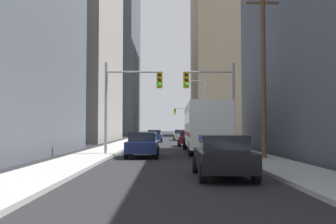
{
  "coord_description": "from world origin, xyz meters",
  "views": [
    {
      "loc": [
        -0.28,
        -2.5,
        1.77
      ],
      "look_at": [
        0.0,
        38.38,
        3.57
      ],
      "focal_mm": 38.84,
      "sensor_mm": 36.0,
      "label": 1
    }
  ],
  "objects_px": {
    "city_bus": "(204,126)",
    "sedan_blue": "(155,136)",
    "traffic_signal_near_left": "(131,93)",
    "sedan_silver": "(180,135)",
    "traffic_signal_far_right": "(183,116)",
    "sedan_maroon": "(188,138)",
    "sedan_black": "(223,156)",
    "traffic_signal_near_right": "(212,93)",
    "sedan_navy": "(143,144)"
  },
  "relations": [
    {
      "from": "sedan_navy",
      "to": "traffic_signal_near_right",
      "type": "relative_size",
      "value": 0.7
    },
    {
      "from": "sedan_silver",
      "to": "traffic_signal_near_right",
      "type": "xyz_separation_m",
      "value": [
        0.88,
        -28.84,
        3.25
      ]
    },
    {
      "from": "city_bus",
      "to": "sedan_navy",
      "type": "relative_size",
      "value": 2.74
    },
    {
      "from": "sedan_navy",
      "to": "traffic_signal_far_right",
      "type": "bearing_deg",
      "value": 84.23
    },
    {
      "from": "city_bus",
      "to": "sedan_silver",
      "type": "height_order",
      "value": "city_bus"
    },
    {
      "from": "sedan_navy",
      "to": "traffic_signal_near_left",
      "type": "distance_m",
      "value": 3.61
    },
    {
      "from": "sedan_black",
      "to": "traffic_signal_near_left",
      "type": "xyz_separation_m",
      "value": [
        -4.3,
        10.33,
        3.27
      ]
    },
    {
      "from": "sedan_maroon",
      "to": "sedan_blue",
      "type": "bearing_deg",
      "value": 107.89
    },
    {
      "from": "traffic_signal_far_right",
      "to": "sedan_black",
      "type": "bearing_deg",
      "value": -91.2
    },
    {
      "from": "sedan_maroon",
      "to": "traffic_signal_near_left",
      "type": "height_order",
      "value": "traffic_signal_near_left"
    },
    {
      "from": "traffic_signal_near_right",
      "to": "sedan_silver",
      "type": "bearing_deg",
      "value": 91.74
    },
    {
      "from": "traffic_signal_near_left",
      "to": "traffic_signal_far_right",
      "type": "relative_size",
      "value": 1.0
    },
    {
      "from": "sedan_navy",
      "to": "traffic_signal_near_right",
      "type": "height_order",
      "value": "traffic_signal_near_right"
    },
    {
      "from": "sedan_black",
      "to": "sedan_silver",
      "type": "distance_m",
      "value": 39.17
    },
    {
      "from": "sedan_black",
      "to": "sedan_navy",
      "type": "relative_size",
      "value": 1.0
    },
    {
      "from": "traffic_signal_near_right",
      "to": "sedan_maroon",
      "type": "bearing_deg",
      "value": 94.05
    },
    {
      "from": "traffic_signal_near_left",
      "to": "sedan_silver",
      "type": "bearing_deg",
      "value": 81.38
    },
    {
      "from": "city_bus",
      "to": "sedan_silver",
      "type": "relative_size",
      "value": 2.75
    },
    {
      "from": "city_bus",
      "to": "sedan_blue",
      "type": "distance_m",
      "value": 20.26
    },
    {
      "from": "city_bus",
      "to": "traffic_signal_far_right",
      "type": "xyz_separation_m",
      "value": [
        0.4,
        41.1,
        2.07
      ]
    },
    {
      "from": "sedan_maroon",
      "to": "sedan_silver",
      "type": "xyz_separation_m",
      "value": [
        -0.06,
        17.26,
        0.0
      ]
    },
    {
      "from": "sedan_black",
      "to": "sedan_maroon",
      "type": "xyz_separation_m",
      "value": [
        0.13,
        21.91,
        0.0
      ]
    },
    {
      "from": "sedan_blue",
      "to": "sedan_silver",
      "type": "height_order",
      "value": "same"
    },
    {
      "from": "traffic_signal_far_right",
      "to": "sedan_maroon",
      "type": "bearing_deg",
      "value": -91.79
    },
    {
      "from": "city_bus",
      "to": "sedan_black",
      "type": "distance_m",
      "value": 13.17
    },
    {
      "from": "sedan_black",
      "to": "sedan_maroon",
      "type": "height_order",
      "value": "same"
    },
    {
      "from": "sedan_silver",
      "to": "traffic_signal_near_right",
      "type": "distance_m",
      "value": 29.04
    },
    {
      "from": "traffic_signal_near_right",
      "to": "sedan_navy",
      "type": "bearing_deg",
      "value": -163.94
    },
    {
      "from": "traffic_signal_near_left",
      "to": "traffic_signal_far_right",
      "type": "xyz_separation_m",
      "value": [
        5.44,
        43.86,
        -0.04
      ]
    },
    {
      "from": "sedan_blue",
      "to": "sedan_silver",
      "type": "relative_size",
      "value": 1.01
    },
    {
      "from": "traffic_signal_near_left",
      "to": "traffic_signal_far_right",
      "type": "distance_m",
      "value": 44.2
    },
    {
      "from": "sedan_silver",
      "to": "traffic_signal_far_right",
      "type": "bearing_deg",
      "value": 85.93
    },
    {
      "from": "sedan_maroon",
      "to": "traffic_signal_near_left",
      "type": "relative_size",
      "value": 0.71
    },
    {
      "from": "sedan_navy",
      "to": "sedan_silver",
      "type": "bearing_deg",
      "value": 83.38
    },
    {
      "from": "sedan_black",
      "to": "sedan_silver",
      "type": "bearing_deg",
      "value": 89.9
    },
    {
      "from": "sedan_navy",
      "to": "sedan_black",
      "type": "bearing_deg",
      "value": -69.32
    },
    {
      "from": "sedan_black",
      "to": "traffic_signal_near_right",
      "type": "distance_m",
      "value": 10.87
    },
    {
      "from": "sedan_silver",
      "to": "traffic_signal_far_right",
      "type": "relative_size",
      "value": 0.7
    },
    {
      "from": "sedan_maroon",
      "to": "sedan_silver",
      "type": "distance_m",
      "value": 17.26
    },
    {
      "from": "sedan_black",
      "to": "traffic_signal_near_right",
      "type": "xyz_separation_m",
      "value": [
        0.95,
        10.33,
        3.25
      ]
    },
    {
      "from": "city_bus",
      "to": "sedan_blue",
      "type": "height_order",
      "value": "city_bus"
    },
    {
      "from": "city_bus",
      "to": "traffic_signal_near_left",
      "type": "bearing_deg",
      "value": -151.23
    },
    {
      "from": "traffic_signal_far_right",
      "to": "city_bus",
      "type": "bearing_deg",
      "value": -90.56
    },
    {
      "from": "sedan_maroon",
      "to": "traffic_signal_near_right",
      "type": "bearing_deg",
      "value": -85.95
    },
    {
      "from": "city_bus",
      "to": "traffic_signal_far_right",
      "type": "distance_m",
      "value": 41.15
    },
    {
      "from": "city_bus",
      "to": "sedan_navy",
      "type": "height_order",
      "value": "city_bus"
    },
    {
      "from": "sedan_navy",
      "to": "sedan_silver",
      "type": "distance_m",
      "value": 30.3
    },
    {
      "from": "sedan_silver",
      "to": "traffic_signal_near_left",
      "type": "distance_m",
      "value": 29.35
    },
    {
      "from": "city_bus",
      "to": "sedan_maroon",
      "type": "relative_size",
      "value": 2.73
    },
    {
      "from": "sedan_maroon",
      "to": "sedan_blue",
      "type": "xyz_separation_m",
      "value": [
        -3.55,
        10.98,
        0.0
      ]
    }
  ]
}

